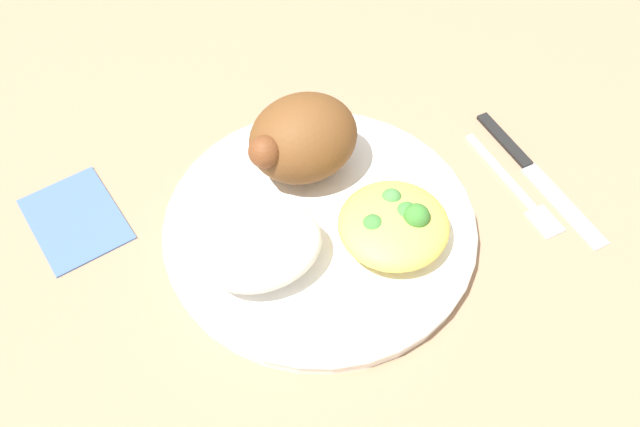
{
  "coord_description": "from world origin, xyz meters",
  "views": [
    {
      "loc": [
        0.17,
        0.33,
        0.52
      ],
      "look_at": [
        0.0,
        0.0,
        0.03
      ],
      "focal_mm": 38.65,
      "sensor_mm": 36.0,
      "label": 1
    }
  ],
  "objects": [
    {
      "name": "roasted_chicken",
      "position": [
        -0.01,
        -0.06,
        0.06
      ],
      "size": [
        0.11,
        0.09,
        0.08
      ],
      "color": "brown",
      "rests_on": "plate"
    },
    {
      "name": "plate",
      "position": [
        0.0,
        0.0,
        0.01
      ],
      "size": [
        0.29,
        0.29,
        0.02
      ],
      "color": "white",
      "rests_on": "ground_plane"
    },
    {
      "name": "fork",
      "position": [
        -0.19,
        0.04,
        0.0
      ],
      "size": [
        0.02,
        0.14,
        0.01
      ],
      "color": "silver",
      "rests_on": "ground_plane"
    },
    {
      "name": "rice_pile",
      "position": [
        0.06,
        0.02,
        0.04
      ],
      "size": [
        0.11,
        0.08,
        0.04
      ],
      "primitive_type": "ellipsoid",
      "color": "silver",
      "rests_on": "plate"
    },
    {
      "name": "napkin",
      "position": [
        0.2,
        -0.12,
        0.0
      ],
      "size": [
        0.09,
        0.11,
        0.0
      ],
      "primitive_type": "cube",
      "rotation": [
        0.0,
        0.0,
        0.13
      ],
      "color": "#47669E",
      "rests_on": "ground_plane"
    },
    {
      "name": "mac_cheese_with_broccoli",
      "position": [
        -0.05,
        0.04,
        0.04
      ],
      "size": [
        0.1,
        0.1,
        0.04
      ],
      "color": "#E3C450",
      "rests_on": "plate"
    },
    {
      "name": "ground_plane",
      "position": [
        0.0,
        0.0,
        0.0
      ],
      "size": [
        2.0,
        2.0,
        0.0
      ],
      "primitive_type": "plane",
      "color": "#9E7A5C"
    },
    {
      "name": "knife",
      "position": [
        -0.22,
        0.02,
        0.0
      ],
      "size": [
        0.02,
        0.19,
        0.01
      ],
      "color": "black",
      "rests_on": "ground_plane"
    }
  ]
}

